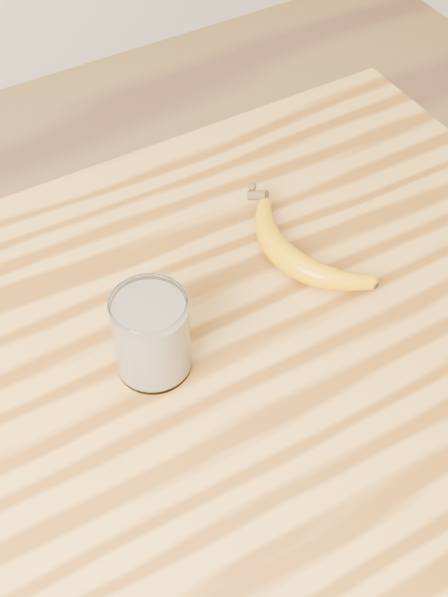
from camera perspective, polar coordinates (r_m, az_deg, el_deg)
room at (r=0.66m, az=-6.18°, el=17.65°), size 4.04×4.04×2.70m
table at (r=1.08m, az=-3.67°, el=-9.70°), size 1.20×0.80×0.90m
smoothie_glass at (r=0.95m, az=-5.00°, el=-2.53°), size 0.09×0.09×0.11m
banana at (r=1.08m, az=4.40°, el=2.67°), size 0.16×0.31×0.04m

